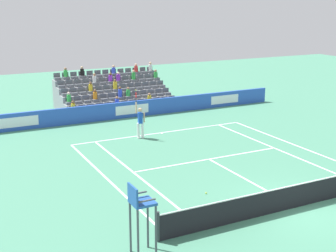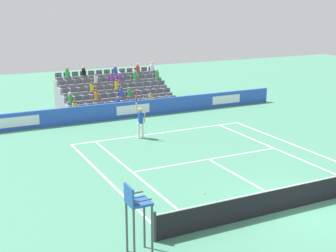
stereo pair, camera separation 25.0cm
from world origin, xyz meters
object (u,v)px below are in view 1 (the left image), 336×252
tennis_net (298,195)px  tennis_player (140,121)px  loose_tennis_ball (206,193)px  umpire_chair (140,210)px

tennis_net → tennis_player: tennis_player is taller
tennis_player → loose_tennis_ball: size_ratio=41.97×
tennis_player → umpire_chair: tennis_player is taller
umpire_chair → loose_tennis_ball: bearing=-143.6°
loose_tennis_ball → umpire_chair: bearing=36.4°
tennis_player → loose_tennis_ball: tennis_player is taller
tennis_net → loose_tennis_ball: tennis_net is taller
tennis_net → loose_tennis_ball: 3.67m
tennis_player → umpire_chair: bearing=66.3°
tennis_net → tennis_player: (1.54, -11.42, 0.50)m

